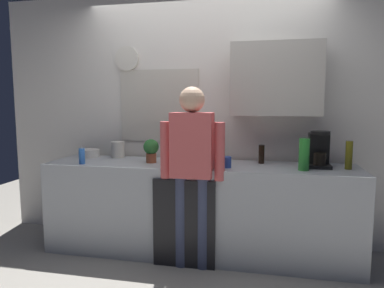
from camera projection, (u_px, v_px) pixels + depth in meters
The scene contains 17 objects.
ground_plane at pixel (192, 266), 3.16m from camera, with size 8.00×8.00×0.00m, color #9E998E.
kitchen_counter at pixel (198, 209), 3.40m from camera, with size 2.95×0.64×0.88m, color #B2B7BC.
dishwasher_panel at pixel (184, 224), 3.09m from camera, with size 0.56×0.02×0.79m, color black.
back_wall_assembly at pixel (213, 113), 3.66m from camera, with size 4.55×0.42×2.60m.
coffee_maker at pixel (319, 151), 3.17m from camera, with size 0.20×0.20×0.33m.
bottle_green_wine at pixel (200, 147), 3.41m from camera, with size 0.07×0.07×0.30m, color #195923.
bottle_dark_sauce at pixel (261, 154), 3.37m from camera, with size 0.06×0.06×0.18m, color black.
bottle_olive_oil at pixel (349, 155), 3.07m from camera, with size 0.06×0.06×0.25m, color olive.
bottle_clear_soda at pixel (304, 154), 3.02m from camera, with size 0.09×0.09×0.28m, color #2D8C33.
bottle_red_vinegar at pixel (201, 155), 3.17m from camera, with size 0.06×0.06×0.22m, color maroon.
bottle_amber_beer at pixel (216, 150), 3.50m from camera, with size 0.06×0.06×0.23m, color brown.
cup_blue_mug at pixel (227, 162), 3.16m from camera, with size 0.08×0.08×0.10m, color #3351B2.
mixing_bowl at pixel (89, 153), 3.79m from camera, with size 0.22×0.22×0.08m, color white.
potted_plant at pixel (151, 149), 3.41m from camera, with size 0.15×0.15×0.23m.
dish_soap at pixel (82, 156), 3.35m from camera, with size 0.06×0.06×0.18m.
storage_canister at pixel (118, 150), 3.74m from camera, with size 0.14×0.14×0.17m, color silver.
person_at_sink at pixel (192, 162), 3.05m from camera, with size 0.57×0.22×1.60m.
Camera 1 is at (0.62, -2.94, 1.47)m, focal length 32.83 mm.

